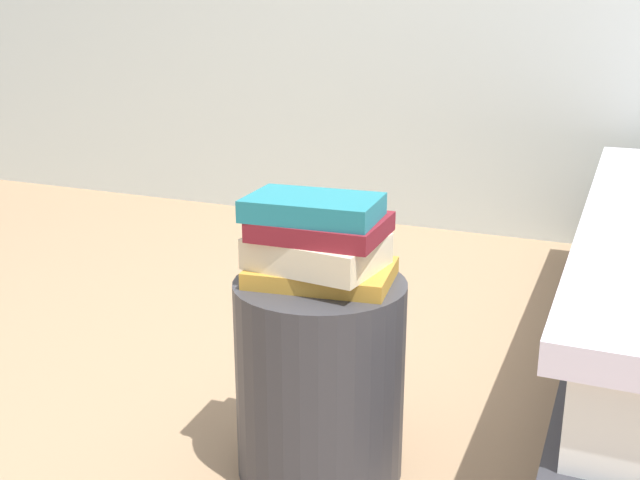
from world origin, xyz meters
The scene contains 6 objects.
ground_plane centered at (0.00, 0.00, 0.00)m, with size 8.00×8.00×0.00m, color #937556.
side_table centered at (0.00, 0.00, 0.22)m, with size 0.36×0.36×0.43m, color #333338.
book_ochre centered at (0.00, 0.01, 0.45)m, with size 0.28×0.19×0.03m, color #B7842D.
book_cream centered at (-0.01, 0.00, 0.50)m, with size 0.25×0.19×0.06m, color beige.
book_maroon centered at (0.00, 0.01, 0.55)m, with size 0.25×0.20×0.04m, color maroon.
book_teal centered at (-0.01, -0.01, 0.59)m, with size 0.26×0.17×0.04m, color #1E727F.
Camera 1 is at (0.56, -1.29, 0.95)m, focal length 41.42 mm.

